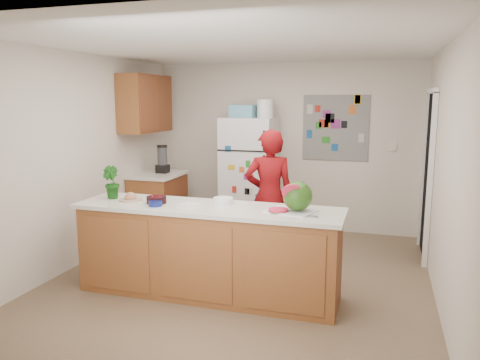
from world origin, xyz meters
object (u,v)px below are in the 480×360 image
(watermelon, at_px, (298,196))
(cherry_bowl, at_px, (157,200))
(refrigerator, at_px, (249,175))
(person, at_px, (269,197))

(watermelon, distance_m, cherry_bowl, 1.44)
(watermelon, relative_size, cherry_bowl, 1.38)
(refrigerator, xyz_separation_m, cherry_bowl, (-0.29, -2.40, 0.11))
(person, xyz_separation_m, watermelon, (0.54, -1.12, 0.26))
(person, distance_m, cherry_bowl, 1.48)
(watermelon, height_order, cherry_bowl, watermelon)
(watermelon, bearing_deg, person, 115.80)
(watermelon, xyz_separation_m, cherry_bowl, (-1.43, -0.06, -0.12))
(watermelon, bearing_deg, cherry_bowl, -177.79)
(refrigerator, height_order, person, refrigerator)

